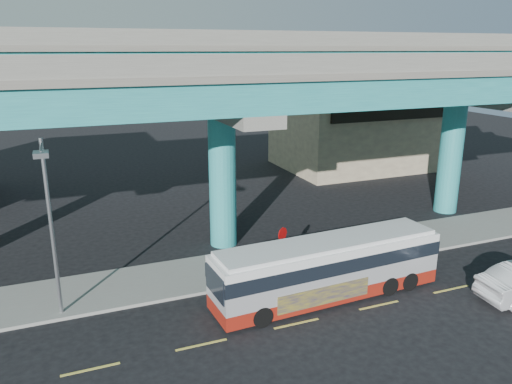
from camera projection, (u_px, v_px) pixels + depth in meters
name	position (u px, v px, depth m)	size (l,w,h in m)	color
ground	(293.00, 320.00, 20.51)	(120.00, 120.00, 0.00)	black
sidewalk	(246.00, 266.00, 25.39)	(70.00, 4.00, 0.15)	gray
lane_markings	(297.00, 324.00, 20.24)	(58.00, 0.12, 0.01)	#D8C64C
viaduct	(220.00, 80.00, 26.08)	(52.00, 12.40, 11.70)	#21777D
building_beige	(359.00, 129.00, 46.49)	(14.00, 10.23, 7.00)	#C0B089
transit_bus	(328.00, 266.00, 22.02)	(10.77, 2.82, 2.73)	maroon
street_lamp	(48.00, 206.00, 19.03)	(0.50, 2.42, 7.36)	gray
stop_sign	(282.00, 240.00, 24.25)	(0.62, 0.35, 2.30)	gray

